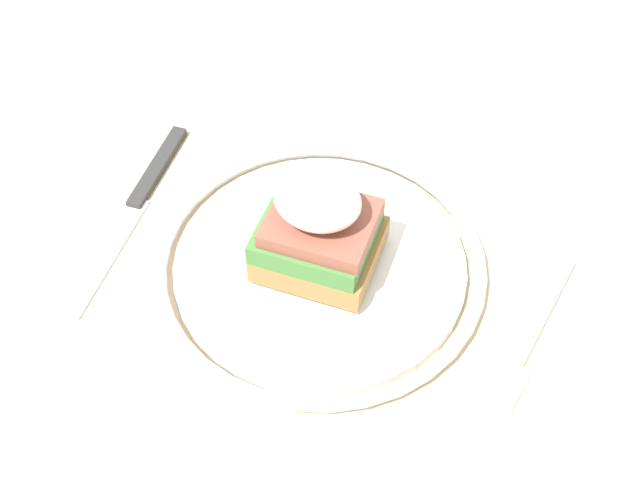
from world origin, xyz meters
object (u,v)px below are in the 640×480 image
plate (320,263)px  sandwich (319,228)px  fork (530,337)px  knife (138,200)px

plate → sandwich: 0.04m
plate → fork: bearing=177.0°
plate → fork: plate is taller
sandwich → fork: sandwich is taller
plate → knife: 0.16m
fork → knife: (0.32, -0.02, 0.00)m
plate → knife: plate is taller
fork → knife: knife is taller
sandwich → knife: 0.17m
plate → knife: size_ratio=1.22×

